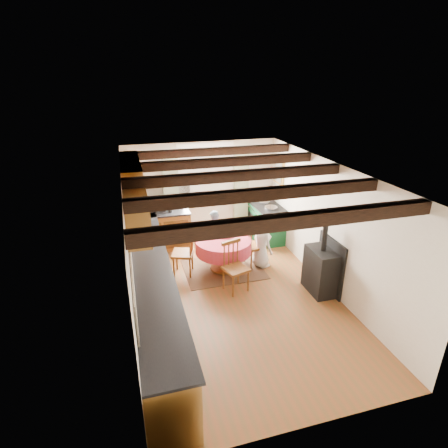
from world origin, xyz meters
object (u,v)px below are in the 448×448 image
object	(u,v)px
chair_near	(236,267)
chair_left	(183,252)
cup	(224,230)
child_right	(262,242)
cast_iron_stove	(322,259)
aga_range	(266,223)
child_far	(214,234)
dining_table	(223,255)
chair_right	(254,244)

from	to	relation	value
chair_near	chair_left	bearing A→B (deg)	116.76
chair_left	cup	distance (m)	1.02
child_right	chair_left	bearing A→B (deg)	69.73
chair_near	cast_iron_stove	bearing A→B (deg)	-34.42
aga_range	child_right	bearing A→B (deg)	-116.00
aga_range	child_far	size ratio (longest dim) A/B	0.89
dining_table	chair_left	distance (m)	0.85
chair_left	chair_near	bearing A→B (deg)	62.47
chair_near	aga_range	xyz separation A→B (m)	(1.39, 1.96, -0.03)
child_right	cup	world-z (taller)	child_right
aga_range	cast_iron_stove	size ratio (longest dim) A/B	0.74
chair_right	aga_range	world-z (taller)	chair_right
chair_near	chair_left	world-z (taller)	chair_left
chair_near	cast_iron_stove	distance (m)	1.58
dining_table	chair_right	xyz separation A→B (m)	(0.70, 0.06, 0.12)
chair_near	child_right	world-z (taller)	child_right
child_far	child_right	size ratio (longest dim) A/B	1.01
chair_left	chair_right	size ratio (longest dim) A/B	1.07
dining_table	cup	distance (m)	0.55
chair_left	child_far	distance (m)	0.94
chair_left	chair_right	bearing A→B (deg)	108.05
aga_range	chair_right	bearing A→B (deg)	-123.01
chair_right	cast_iron_stove	xyz separation A→B (m)	(0.82, -1.33, 0.21)
aga_range	cast_iron_stove	distance (m)	2.44
chair_right	cup	bearing A→B (deg)	52.86
child_right	chair_right	bearing A→B (deg)	29.54
dining_table	child_far	distance (m)	0.62
aga_range	child_right	world-z (taller)	child_right
chair_near	cast_iron_stove	world-z (taller)	cast_iron_stove
dining_table	chair_right	bearing A→B (deg)	4.57
chair_right	chair_left	bearing A→B (deg)	80.89
chair_near	chair_left	xyz separation A→B (m)	(-0.85, 0.88, 0.01)
cast_iron_stove	child_far	bearing A→B (deg)	130.20
cast_iron_stove	child_far	distance (m)	2.43
cast_iron_stove	child_far	world-z (taller)	cast_iron_stove
chair_left	child_right	distance (m)	1.66
cup	cast_iron_stove	bearing A→B (deg)	-49.45
chair_near	chair_right	bearing A→B (deg)	34.44
child_far	cup	xyz separation A→B (m)	(0.16, -0.21, 0.18)
child_far	child_right	distance (m)	1.08
dining_table	child_right	xyz separation A→B (m)	(0.82, -0.06, 0.21)
chair_near	child_far	bearing A→B (deg)	75.26
chair_right	child_far	world-z (taller)	child_far
chair_left	child_far	bearing A→B (deg)	141.62
dining_table	child_right	bearing A→B (deg)	-4.27
chair_near	child_right	bearing A→B (deg)	25.74
dining_table	child_far	world-z (taller)	child_far
chair_right	chair_near	bearing A→B (deg)	132.99
cast_iron_stove	cup	world-z (taller)	cast_iron_stove
aga_range	dining_table	bearing A→B (deg)	-140.88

